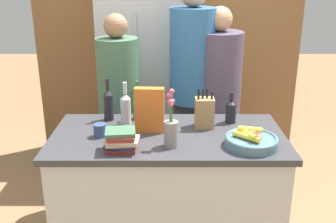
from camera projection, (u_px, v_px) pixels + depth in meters
kitchen_island at (168, 195)px, 2.65m from camera, size 1.48×0.74×0.89m
back_wall_wood at (168, 31)px, 3.98m from camera, size 2.68×0.12×2.60m
refrigerator at (146, 75)px, 3.77m from camera, size 0.82×0.62×1.87m
fruit_bowl at (251, 140)px, 2.31m from camera, size 0.31×0.31×0.11m
knife_block at (204, 112)px, 2.58m from camera, size 0.12×0.10×0.27m
flower_vase at (171, 129)px, 2.29m from camera, size 0.09×0.09×0.35m
cereal_box at (149, 110)px, 2.49m from camera, size 0.19×0.07×0.29m
coffee_mug at (100, 130)px, 2.45m from camera, size 0.11×0.08×0.08m
book_stack at (121, 140)px, 2.25m from camera, size 0.20×0.16×0.13m
bottle_oil at (108, 104)px, 2.70m from camera, size 0.07×0.07×0.30m
bottle_vinegar at (137, 104)px, 2.73m from camera, size 0.06×0.06×0.27m
bottle_wine at (231, 111)px, 2.66m from camera, size 0.07×0.07×0.22m
bottle_water at (126, 108)px, 2.61m from camera, size 0.07×0.07×0.30m
person_at_sink at (119, 102)px, 3.13m from camera, size 0.33×0.33×1.58m
person_in_blue at (192, 83)px, 3.13m from camera, size 0.35×0.35×1.83m
person_in_red_tee at (217, 98)px, 3.17m from camera, size 0.38×0.38×1.63m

